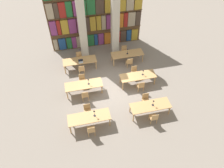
# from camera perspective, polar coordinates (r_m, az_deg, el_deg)

# --- Properties ---
(ground_plane) EXTENTS (40.00, 40.00, 0.00)m
(ground_plane) POSITION_cam_1_polar(r_m,az_deg,el_deg) (14.75, -0.22, -1.10)
(ground_plane) COLOR gray
(bookshelf_bank) EXTENTS (7.21, 0.35, 5.50)m
(bookshelf_bank) POSITION_cam_1_polar(r_m,az_deg,el_deg) (17.15, -4.20, 17.74)
(bookshelf_bank) COLOR brown
(bookshelf_bank) RESTS_ON ground_plane
(pillar_left) EXTENTS (0.54, 0.54, 6.00)m
(pillar_left) POSITION_cam_1_polar(r_m,az_deg,el_deg) (15.88, -7.99, 16.05)
(pillar_left) COLOR beige
(pillar_left) RESTS_ON ground_plane
(pillar_center) EXTENTS (0.54, 0.54, 6.00)m
(pillar_center) POSITION_cam_1_polar(r_m,az_deg,el_deg) (16.21, 0.84, 17.14)
(pillar_center) COLOR beige
(pillar_center) RESTS_ON ground_plane
(reading_table_0) EXTENTS (2.40, 0.84, 0.73)m
(reading_table_0) POSITION_cam_1_polar(r_m,az_deg,el_deg) (12.47, -6.00, -8.74)
(reading_table_0) COLOR tan
(reading_table_0) RESTS_ON ground_plane
(chair_0) EXTENTS (0.42, 0.40, 0.87)m
(chair_0) POSITION_cam_1_polar(r_m,az_deg,el_deg) (12.22, -5.45, -11.89)
(chair_0) COLOR tan
(chair_0) RESTS_ON ground_plane
(chair_1) EXTENTS (0.42, 0.40, 0.87)m
(chair_1) POSITION_cam_1_polar(r_m,az_deg,el_deg) (13.04, -6.44, -6.76)
(chair_1) COLOR tan
(chair_1) RESTS_ON ground_plane
(desk_lamp_0) EXTENTS (0.14, 0.14, 0.47)m
(desk_lamp_0) POSITION_cam_1_polar(r_m,az_deg,el_deg) (12.17, -4.65, -7.38)
(desk_lamp_0) COLOR #232328
(desk_lamp_0) RESTS_ON reading_table_0
(reading_table_1) EXTENTS (2.40, 0.84, 0.73)m
(reading_table_1) POSITION_cam_1_polar(r_m,az_deg,el_deg) (13.09, 9.97, -5.71)
(reading_table_1) COLOR tan
(reading_table_1) RESTS_ON ground_plane
(chair_2) EXTENTS (0.42, 0.40, 0.87)m
(chair_2) POSITION_cam_1_polar(r_m,az_deg,el_deg) (12.85, 10.86, -8.63)
(chair_2) COLOR tan
(chair_2) RESTS_ON ground_plane
(chair_3) EXTENTS (0.42, 0.40, 0.87)m
(chair_3) POSITION_cam_1_polar(r_m,az_deg,el_deg) (13.63, 8.79, -3.98)
(chair_3) COLOR tan
(chair_3) RESTS_ON ground_plane
(desk_lamp_1) EXTENTS (0.14, 0.14, 0.43)m
(desk_lamp_1) POSITION_cam_1_polar(r_m,az_deg,el_deg) (12.85, 10.77, -4.63)
(desk_lamp_1) COLOR #232328
(desk_lamp_1) RESTS_ON reading_table_1
(reading_table_2) EXTENTS (2.40, 0.84, 0.73)m
(reading_table_2) POSITION_cam_1_polar(r_m,az_deg,el_deg) (14.14, -7.41, -0.32)
(reading_table_2) COLOR tan
(reading_table_2) RESTS_ON ground_plane
(chair_4) EXTENTS (0.42, 0.40, 0.87)m
(chair_4) POSITION_cam_1_polar(r_m,az_deg,el_deg) (13.80, -7.02, -2.93)
(chair_4) COLOR tan
(chair_4) RESTS_ON ground_plane
(chair_5) EXTENTS (0.42, 0.40, 0.87)m
(chair_5) POSITION_cam_1_polar(r_m,az_deg,el_deg) (14.77, -7.78, 1.08)
(chair_5) COLOR tan
(chair_5) RESTS_ON ground_plane
(desk_lamp_2) EXTENTS (0.14, 0.14, 0.43)m
(desk_lamp_2) POSITION_cam_1_polar(r_m,az_deg,el_deg) (13.88, -6.19, 0.86)
(desk_lamp_2) COLOR #232328
(desk_lamp_2) RESTS_ON reading_table_2
(reading_table_3) EXTENTS (2.40, 0.84, 0.73)m
(reading_table_3) POSITION_cam_1_polar(r_m,az_deg,el_deg) (14.71, 6.77, 1.98)
(reading_table_3) COLOR tan
(reading_table_3) RESTS_ON ground_plane
(chair_6) EXTENTS (0.42, 0.40, 0.87)m
(chair_6) POSITION_cam_1_polar(r_m,az_deg,el_deg) (14.37, 7.51, -0.46)
(chair_6) COLOR tan
(chair_6) RESTS_ON ground_plane
(chair_7) EXTENTS (0.42, 0.40, 0.87)m
(chair_7) POSITION_cam_1_polar(r_m,az_deg,el_deg) (15.31, 5.87, 3.25)
(chair_7) COLOR tan
(chair_7) RESTS_ON ground_plane
(desk_lamp_3) EXTENTS (0.14, 0.14, 0.40)m
(desk_lamp_3) POSITION_cam_1_polar(r_m,az_deg,el_deg) (14.59, 8.13, 3.22)
(desk_lamp_3) COLOR #232328
(desk_lamp_3) RESTS_ON reading_table_3
(reading_table_4) EXTENTS (2.40, 0.84, 0.73)m
(reading_table_4) POSITION_cam_1_polar(r_m,az_deg,el_deg) (15.97, -8.43, 5.94)
(reading_table_4) COLOR tan
(reading_table_4) RESTS_ON ground_plane
(chair_8) EXTENTS (0.42, 0.40, 0.87)m
(chair_8) POSITION_cam_1_polar(r_m,az_deg,el_deg) (15.55, -7.94, 3.81)
(chair_8) COLOR tan
(chair_8) RESTS_ON ground_plane
(chair_9) EXTENTS (0.42, 0.40, 0.87)m
(chair_9) POSITION_cam_1_polar(r_m,az_deg,el_deg) (16.64, -8.56, 6.97)
(chair_9) COLOR tan
(chair_9) RESTS_ON ground_plane
(laptop) EXTENTS (0.32, 0.22, 0.21)m
(laptop) POSITION_cam_1_polar(r_m,az_deg,el_deg) (15.72, -8.15, 5.77)
(laptop) COLOR silver
(laptop) RESTS_ON reading_table_4
(reading_table_5) EXTENTS (2.40, 0.84, 0.73)m
(reading_table_5) POSITION_cam_1_polar(r_m,az_deg,el_deg) (16.46, 4.03, 7.77)
(reading_table_5) COLOR tan
(reading_table_5) RESTS_ON ground_plane
(chair_10) EXTENTS (0.42, 0.40, 0.87)m
(chair_10) POSITION_cam_1_polar(r_m,az_deg,el_deg) (16.05, 4.57, 5.71)
(chair_10) COLOR tan
(chair_10) RESTS_ON ground_plane
(chair_11) EXTENTS (0.42, 0.40, 0.87)m
(chair_11) POSITION_cam_1_polar(r_m,az_deg,el_deg) (17.10, 3.24, 8.68)
(chair_11) COLOR tan
(chair_11) RESTS_ON ground_plane
(desk_lamp_4) EXTENTS (0.14, 0.14, 0.48)m
(desk_lamp_4) POSITION_cam_1_polar(r_m,az_deg,el_deg) (16.20, 4.10, 8.80)
(desk_lamp_4) COLOR #232328
(desk_lamp_4) RESTS_ON reading_table_5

